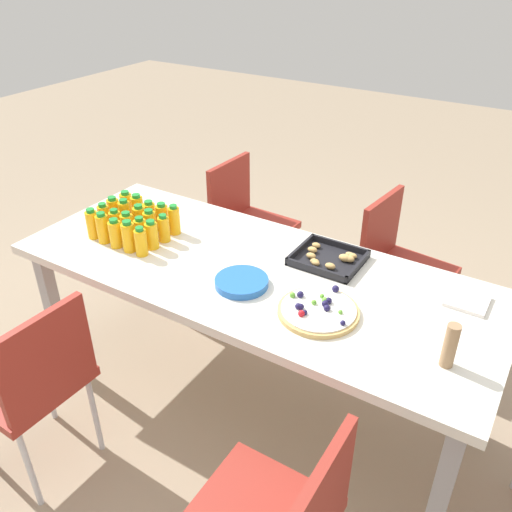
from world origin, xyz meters
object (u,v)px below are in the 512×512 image
chair_near_left (34,377)px  juice_bottle_18 (162,217)px  juice_bottle_14 (164,229)px  napkin_stack (467,301)px  juice_bottle_15 (127,206)px  juice_bottle_7 (127,227)px  chair_far_right (398,261)px  plate_stack (242,282)px  chair_far_left (246,218)px  juice_bottle_11 (125,215)px  juice_bottle_6 (116,223)px  juice_bottle_13 (150,224)px  juice_bottle_19 (174,220)px  party_table (252,282)px  fruit_pizza (318,310)px  juice_bottle_5 (104,218)px  juice_bottle_2 (115,234)px  juice_bottle_0 (93,224)px  juice_bottle_8 (141,231)px  cardboard_tube (450,346)px  juice_bottle_3 (129,237)px  snack_tray (329,259)px  juice_bottle_1 (103,228)px  juice_bottle_4 (141,242)px  juice_bottle_12 (139,219)px  juice_bottle_16 (138,209)px  juice_bottle_17 (150,215)px  juice_bottle_9 (152,235)px

chair_near_left → juice_bottle_18: size_ratio=6.05×
juice_bottle_14 → napkin_stack: 1.31m
chair_near_left → juice_bottle_15: size_ratio=5.80×
juice_bottle_7 → chair_far_right: bearing=40.7°
juice_bottle_14 → plate_stack: 0.51m
chair_far_left → juice_bottle_11: size_ratio=5.53×
chair_far_right → juice_bottle_6: (-1.08, -0.87, 0.31)m
juice_bottle_13 → juice_bottle_19: juice_bottle_19 is taller
party_table → juice_bottle_18: juice_bottle_18 is taller
juice_bottle_7 → fruit_pizza: 0.98m
juice_bottle_5 → fruit_pizza: juice_bottle_5 is taller
chair_far_right → juice_bottle_2: bearing=-40.2°
chair_far_left → juice_bottle_18: bearing=2.2°
juice_bottle_0 → juice_bottle_18: size_ratio=1.05×
chair_far_left → juice_bottle_8: 0.92m
party_table → cardboard_tube: (0.84, -0.16, 0.15)m
chair_far_right → juice_bottle_6: 1.42m
juice_bottle_3 → juice_bottle_13: bearing=93.2°
napkin_stack → plate_stack: bearing=-155.8°
chair_far_left → snack_tray: size_ratio=2.94×
juice_bottle_1 → juice_bottle_4: 0.22m
chair_near_left → juice_bottle_12: (-0.12, 0.76, 0.31)m
juice_bottle_0 → juice_bottle_18: juice_bottle_0 is taller
juice_bottle_12 → juice_bottle_16: 0.10m
chair_near_left → juice_bottle_3: bearing=5.2°
juice_bottle_15 → juice_bottle_16: size_ratio=0.97×
chair_far_right → juice_bottle_19: (-0.86, -0.71, 0.31)m
juice_bottle_12 → juice_bottle_14: juice_bottle_12 is taller
fruit_pizza → cardboard_tube: cardboard_tube is taller
chair_far_left → juice_bottle_8: bearing=2.5°
juice_bottle_18 → plate_stack: 0.61m
juice_bottle_3 → juice_bottle_18: bearing=91.1°
chair_far_right → plate_stack: bearing=-15.1°
party_table → juice_bottle_0: juice_bottle_0 is taller
chair_near_left → juice_bottle_17: juice_bottle_17 is taller
juice_bottle_5 → chair_far_left: bearing=75.5°
juice_bottle_13 → juice_bottle_14: 0.08m
juice_bottle_19 → juice_bottle_9: bearing=-89.6°
juice_bottle_7 → juice_bottle_11: 0.11m
juice_bottle_12 → juice_bottle_16: (-0.07, 0.07, 0.01)m
party_table → juice_bottle_4: juice_bottle_4 is taller
juice_bottle_4 → chair_far_right: bearing=47.5°
juice_bottle_13 → juice_bottle_16: 0.16m
juice_bottle_1 → juice_bottle_8: 0.17m
juice_bottle_5 → napkin_stack: size_ratio=0.94×
juice_bottle_9 → juice_bottle_16: 0.27m
chair_far_right → juice_bottle_2: 1.41m
plate_stack → juice_bottle_8: bearing=175.5°
chair_far_left → juice_bottle_7: (-0.07, -0.87, 0.31)m
juice_bottle_4 → plate_stack: bearing=3.4°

